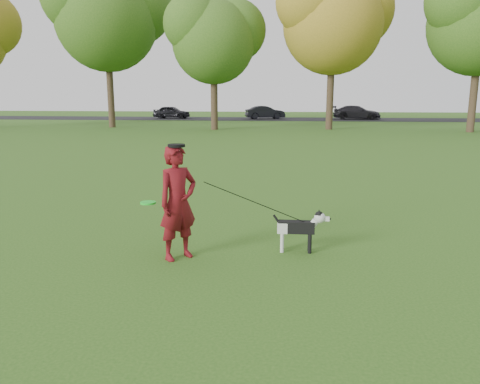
# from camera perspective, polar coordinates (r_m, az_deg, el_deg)

# --- Properties ---
(ground) EXTENTS (120.00, 120.00, 0.00)m
(ground) POSITION_cam_1_polar(r_m,az_deg,el_deg) (7.66, -3.48, -6.73)
(ground) COLOR #285116
(ground) RESTS_ON ground
(road) EXTENTS (120.00, 7.00, 0.02)m
(road) POSITION_cam_1_polar(r_m,az_deg,el_deg) (47.24, 4.54, 8.86)
(road) COLOR black
(road) RESTS_ON ground
(man) EXTENTS (0.73, 0.74, 1.72)m
(man) POSITION_cam_1_polar(r_m,az_deg,el_deg) (6.99, -7.57, -1.29)
(man) COLOR #5D0D16
(man) RESTS_ON ground
(dog) EXTENTS (0.90, 0.18, 0.69)m
(dog) POSITION_cam_1_polar(r_m,az_deg,el_deg) (7.38, 7.40, -4.15)
(dog) COLOR black
(dog) RESTS_ON ground
(car_left) EXTENTS (3.79, 1.75, 1.26)m
(car_left) POSITION_cam_1_polar(r_m,az_deg,el_deg) (48.68, -8.33, 9.61)
(car_left) COLOR black
(car_left) RESTS_ON road
(car_mid) EXTENTS (4.08, 2.41, 1.27)m
(car_mid) POSITION_cam_1_polar(r_m,az_deg,el_deg) (47.26, 3.08, 9.66)
(car_mid) COLOR black
(car_mid) RESTS_ON road
(car_right) EXTENTS (4.76, 2.36, 1.33)m
(car_right) POSITION_cam_1_polar(r_m,az_deg,el_deg) (47.64, 14.04, 9.39)
(car_right) COLOR #242228
(car_right) RESTS_ON road
(man_held_items) EXTENTS (2.49, 0.70, 1.27)m
(man_held_items) POSITION_cam_1_polar(r_m,az_deg,el_deg) (7.03, 2.17, -1.40)
(man_held_items) COLOR #1BDA28
(man_held_items) RESTS_ON ground
(tree_row) EXTENTS (51.74, 8.86, 12.01)m
(tree_row) POSITION_cam_1_polar(r_m,az_deg,el_deg) (33.70, 1.50, 20.31)
(tree_row) COLOR #38281C
(tree_row) RESTS_ON ground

